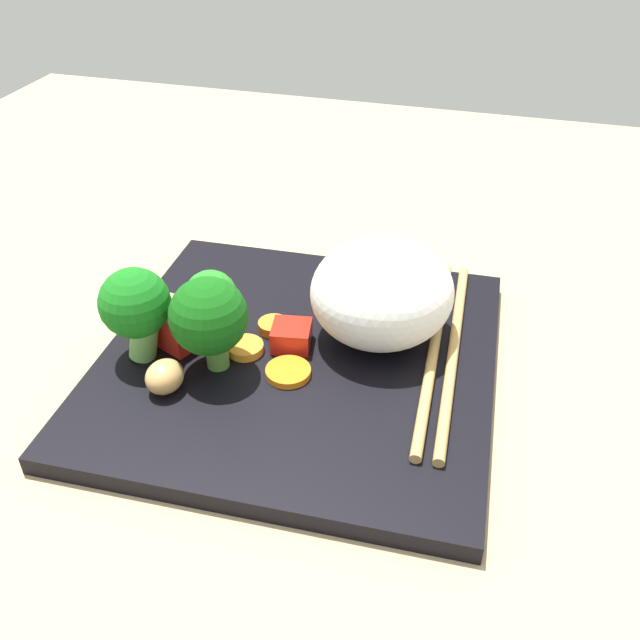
{
  "coord_description": "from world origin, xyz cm",
  "views": [
    {
      "loc": [
        11.48,
        -35.67,
        31.04
      ],
      "look_at": [
        1.1,
        1.45,
        3.3
      ],
      "focal_mm": 39.57,
      "sensor_mm": 36.0,
      "label": 1
    }
  ],
  "objects_px": {
    "rice_mound": "(382,292)",
    "square_plate": "(299,361)",
    "broccoli_floret_1": "(135,306)",
    "carrot_slice_0": "(245,348)",
    "chopstick_pair": "(444,349)"
  },
  "relations": [
    {
      "from": "square_plate",
      "to": "carrot_slice_0",
      "type": "xyz_separation_m",
      "value": [
        -0.04,
        -0.01,
        0.01
      ]
    },
    {
      "from": "carrot_slice_0",
      "to": "chopstick_pair",
      "type": "distance_m",
      "value": 0.13
    },
    {
      "from": "square_plate",
      "to": "broccoli_floret_1",
      "type": "xyz_separation_m",
      "value": [
        -0.1,
        -0.03,
        0.05
      ]
    },
    {
      "from": "broccoli_floret_1",
      "to": "chopstick_pair",
      "type": "height_order",
      "value": "broccoli_floret_1"
    },
    {
      "from": "broccoli_floret_1",
      "to": "chopstick_pair",
      "type": "distance_m",
      "value": 0.21
    },
    {
      "from": "square_plate",
      "to": "broccoli_floret_1",
      "type": "distance_m",
      "value": 0.11
    },
    {
      "from": "broccoli_floret_1",
      "to": "square_plate",
      "type": "bearing_deg",
      "value": 16.14
    },
    {
      "from": "broccoli_floret_1",
      "to": "chopstick_pair",
      "type": "relative_size",
      "value": 0.32
    },
    {
      "from": "carrot_slice_0",
      "to": "chopstick_pair",
      "type": "bearing_deg",
      "value": 14.61
    },
    {
      "from": "square_plate",
      "to": "broccoli_floret_1",
      "type": "relative_size",
      "value": 3.89
    },
    {
      "from": "square_plate",
      "to": "broccoli_floret_1",
      "type": "bearing_deg",
      "value": -163.86
    },
    {
      "from": "rice_mound",
      "to": "square_plate",
      "type": "bearing_deg",
      "value": -143.35
    },
    {
      "from": "square_plate",
      "to": "carrot_slice_0",
      "type": "relative_size",
      "value": 10.46
    },
    {
      "from": "rice_mound",
      "to": "carrot_slice_0",
      "type": "bearing_deg",
      "value": -152.55
    },
    {
      "from": "rice_mound",
      "to": "broccoli_floret_1",
      "type": "bearing_deg",
      "value": -156.38
    }
  ]
}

